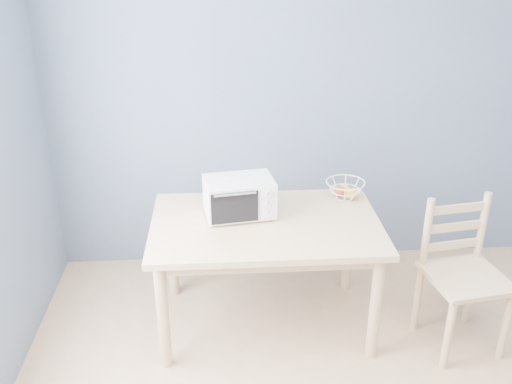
{
  "coord_description": "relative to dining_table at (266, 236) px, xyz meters",
  "views": [
    {
      "loc": [
        -0.78,
        -1.67,
        2.37
      ],
      "look_at": [
        -0.57,
        1.45,
        0.93
      ],
      "focal_mm": 40.0,
      "sensor_mm": 36.0,
      "label": 1
    }
  ],
  "objects": [
    {
      "name": "fruit_basket",
      "position": [
        0.55,
        0.31,
        0.16
      ],
      "size": [
        0.31,
        0.31,
        0.12
      ],
      "rotation": [
        0.0,
        0.0,
        -0.23
      ],
      "color": "white",
      "rests_on": "dining_table"
    },
    {
      "name": "toaster_oven",
      "position": [
        -0.17,
        0.09,
        0.23
      ],
      "size": [
        0.45,
        0.36,
        0.25
      ],
      "rotation": [
        0.0,
        0.0,
        0.15
      ],
      "color": "white",
      "rests_on": "dining_table"
    },
    {
      "name": "dining_table",
      "position": [
        0.0,
        0.0,
        0.0
      ],
      "size": [
        1.4,
        0.9,
        0.75
      ],
      "color": "#D9B082",
      "rests_on": "ground"
    },
    {
      "name": "dining_chair",
      "position": [
        1.17,
        -0.25,
        -0.19
      ],
      "size": [
        0.5,
        0.5,
        0.94
      ],
      "rotation": [
        0.0,
        0.0,
        0.16
      ],
      "color": "#D9B082",
      "rests_on": "ground"
    },
    {
      "name": "room",
      "position": [
        0.51,
        -1.4,
        0.65
      ],
      "size": [
        4.01,
        4.51,
        2.61
      ],
      "color": "tan",
      "rests_on": "ground"
    }
  ]
}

